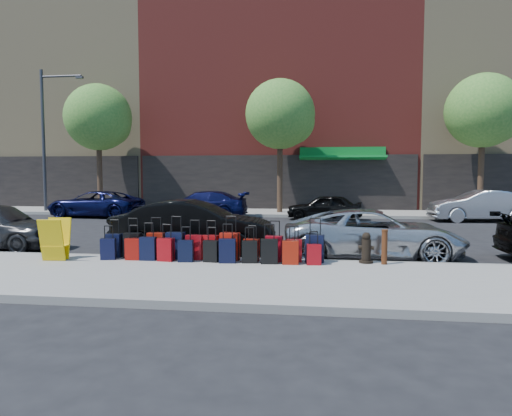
# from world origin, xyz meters

# --- Properties ---
(ground) EXTENTS (120.00, 120.00, 0.00)m
(ground) POSITION_xyz_m (0.00, 0.00, 0.00)
(ground) COLOR black
(ground) RESTS_ON ground
(sidewalk_near) EXTENTS (60.00, 4.00, 0.15)m
(sidewalk_near) POSITION_xyz_m (0.00, -6.50, 0.07)
(sidewalk_near) COLOR gray
(sidewalk_near) RESTS_ON ground
(sidewalk_far) EXTENTS (60.00, 4.00, 0.15)m
(sidewalk_far) POSITION_xyz_m (0.00, 10.00, 0.07)
(sidewalk_far) COLOR gray
(sidewalk_far) RESTS_ON ground
(curb_near) EXTENTS (60.00, 0.08, 0.15)m
(curb_near) POSITION_xyz_m (0.00, -4.48, 0.07)
(curb_near) COLOR gray
(curb_near) RESTS_ON ground
(curb_far) EXTENTS (60.00, 0.08, 0.15)m
(curb_far) POSITION_xyz_m (0.00, 7.98, 0.07)
(curb_far) COLOR gray
(curb_far) RESTS_ON ground
(building_left) EXTENTS (15.00, 12.12, 16.00)m
(building_left) POSITION_xyz_m (-16.00, 17.98, 7.98)
(building_left) COLOR tan
(building_left) RESTS_ON ground
(building_center) EXTENTS (17.00, 12.85, 20.00)m
(building_center) POSITION_xyz_m (0.00, 17.99, 9.98)
(building_center) COLOR maroon
(building_center) RESTS_ON ground
(tree_left) EXTENTS (3.80, 3.80, 7.27)m
(tree_left) POSITION_xyz_m (-9.86, 9.50, 5.41)
(tree_left) COLOR black
(tree_left) RESTS_ON sidewalk_far
(tree_center) EXTENTS (3.80, 3.80, 7.27)m
(tree_center) POSITION_xyz_m (0.64, 9.50, 5.41)
(tree_center) COLOR black
(tree_center) RESTS_ON sidewalk_far
(tree_right) EXTENTS (3.80, 3.80, 7.27)m
(tree_right) POSITION_xyz_m (11.14, 9.50, 5.41)
(tree_right) COLOR black
(tree_right) RESTS_ON sidewalk_far
(streetlight) EXTENTS (2.59, 0.18, 8.00)m
(streetlight) POSITION_xyz_m (-12.80, 8.80, 4.66)
(streetlight) COLOR #333338
(streetlight) RESTS_ON sidewalk_far
(suitcase_front_0) EXTENTS (0.40, 0.23, 0.95)m
(suitcase_front_0) POSITION_xyz_m (-2.55, -4.81, 0.45)
(suitcase_front_0) COLOR black
(suitcase_front_0) RESTS_ON sidewalk_near
(suitcase_front_1) EXTENTS (0.43, 0.26, 0.99)m
(suitcase_front_1) POSITION_xyz_m (-2.07, -4.79, 0.46)
(suitcase_front_1) COLOR black
(suitcase_front_1) RESTS_ON sidewalk_near
(suitcase_front_2) EXTENTS (0.45, 0.30, 1.02)m
(suitcase_front_2) POSITION_xyz_m (-1.46, -4.76, 0.47)
(suitcase_front_2) COLOR #AC1C0B
(suitcase_front_2) RESTS_ON sidewalk_near
(suitcase_front_3) EXTENTS (0.46, 0.28, 1.06)m
(suitcase_front_3) POSITION_xyz_m (-0.94, -4.81, 0.48)
(suitcase_front_3) COLOR black
(suitcase_front_3) RESTS_ON sidewalk_near
(suitcase_front_4) EXTENTS (0.40, 0.22, 0.97)m
(suitcase_front_4) POSITION_xyz_m (-0.45, -4.85, 0.45)
(suitcase_front_4) COLOR maroon
(suitcase_front_4) RESTS_ON sidewalk_near
(suitcase_front_5) EXTENTS (0.43, 0.27, 0.96)m
(suitcase_front_5) POSITION_xyz_m (-0.06, -4.79, 0.45)
(suitcase_front_5) COLOR #A30A0D
(suitcase_front_5) RESTS_ON sidewalk_near
(suitcase_front_6) EXTENTS (0.49, 0.33, 1.08)m
(suitcase_front_6) POSITION_xyz_m (0.43, -4.84, 0.49)
(suitcase_front_6) COLOR #AF170B
(suitcase_front_6) RESTS_ON sidewalk_near
(suitcase_front_7) EXTENTS (0.39, 0.26, 0.86)m
(suitcase_front_7) POSITION_xyz_m (0.97, -4.83, 0.42)
(suitcase_front_7) COLOR maroon
(suitcase_front_7) RESTS_ON sidewalk_near
(suitcase_front_8) EXTENTS (0.43, 0.27, 0.98)m
(suitcase_front_8) POSITION_xyz_m (1.51, -4.81, 0.46)
(suitcase_front_8) COLOR #A30A18
(suitcase_front_8) RESTS_ON sidewalk_near
(suitcase_front_9) EXTENTS (0.38, 0.24, 0.87)m
(suitcase_front_9) POSITION_xyz_m (1.99, -4.82, 0.42)
(suitcase_front_9) COLOR maroon
(suitcase_front_9) RESTS_ON sidewalk_near
(suitcase_front_10) EXTENTS (0.46, 0.29, 1.05)m
(suitcase_front_10) POSITION_xyz_m (2.48, -4.80, 0.48)
(suitcase_front_10) COLOR black
(suitcase_front_10) RESTS_ON sidewalk_near
(suitcase_back_0) EXTENTS (0.38, 0.26, 0.84)m
(suitcase_back_0) POSITION_xyz_m (-2.54, -5.13, 0.41)
(suitcase_back_0) COLOR black
(suitcase_back_0) RESTS_ON sidewalk_near
(suitcase_back_1) EXTENTS (0.37, 0.22, 0.85)m
(suitcase_back_1) POSITION_xyz_m (-1.92, -5.09, 0.42)
(suitcase_back_1) COLOR maroon
(suitcase_back_1) RESTS_ON sidewalk_near
(suitcase_back_2) EXTENTS (0.39, 0.23, 0.91)m
(suitcase_back_2) POSITION_xyz_m (-1.54, -5.08, 0.44)
(suitcase_back_2) COLOR black
(suitcase_back_2) RESTS_ON sidewalk_near
(suitcase_back_3) EXTENTS (0.40, 0.27, 0.89)m
(suitcase_back_3) POSITION_xyz_m (-1.08, -5.14, 0.43)
(suitcase_back_3) COLOR maroon
(suitcase_back_3) RESTS_ON sidewalk_near
(suitcase_back_4) EXTENTS (0.37, 0.24, 0.84)m
(suitcase_back_4) POSITION_xyz_m (-0.58, -5.16, 0.41)
(suitcase_back_4) COLOR black
(suitcase_back_4) RESTS_ON sidewalk_near
(suitcase_back_5) EXTENTS (0.37, 0.24, 0.83)m
(suitcase_back_5) POSITION_xyz_m (0.03, -5.10, 0.41)
(suitcase_back_5) COLOR black
(suitcase_back_5) RESTS_ON sidewalk_near
(suitcase_back_6) EXTENTS (0.40, 0.26, 0.92)m
(suitcase_back_6) POSITION_xyz_m (0.44, -5.15, 0.44)
(suitcase_back_6) COLOR black
(suitcase_back_6) RESTS_ON sidewalk_near
(suitcase_back_7) EXTENTS (0.38, 0.25, 0.85)m
(suitcase_back_7) POSITION_xyz_m (0.96, -5.09, 0.41)
(suitcase_back_7) COLOR black
(suitcase_back_7) RESTS_ON sidewalk_near
(suitcase_back_8) EXTENTS (0.41, 0.26, 0.93)m
(suitcase_back_8) POSITION_xyz_m (1.43, -5.12, 0.44)
(suitcase_back_8) COLOR black
(suitcase_back_8) RESTS_ON sidewalk_near
(suitcase_back_9) EXTENTS (0.39, 0.24, 0.89)m
(suitcase_back_9) POSITION_xyz_m (1.92, -5.13, 0.43)
(suitcase_back_9) COLOR #971909
(suitcase_back_9) RESTS_ON sidewalk_near
(suitcase_back_10) EXTENTS (0.34, 0.22, 0.78)m
(suitcase_back_10) POSITION_xyz_m (2.46, -5.13, 0.39)
(suitcase_back_10) COLOR #9A0911
(suitcase_back_10) RESTS_ON sidewalk_near
(fire_hydrant) EXTENTS (0.37, 0.33, 0.73)m
(fire_hydrant) POSITION_xyz_m (3.69, -4.73, 0.49)
(fire_hydrant) COLOR black
(fire_hydrant) RESTS_ON sidewalk_near
(bollard) EXTENTS (0.15, 0.15, 0.81)m
(bollard) POSITION_xyz_m (4.09, -4.86, 0.57)
(bollard) COLOR #38190C
(bollard) RESTS_ON sidewalk_near
(display_rack) EXTENTS (0.63, 0.68, 1.01)m
(display_rack) POSITION_xyz_m (-3.78, -5.38, 0.65)
(display_rack) COLOR yellow
(display_rack) RESTS_ON sidewalk_near
(car_near_1) EXTENTS (4.65, 1.89, 1.50)m
(car_near_1) POSITION_xyz_m (-0.90, -3.13, 0.75)
(car_near_1) COLOR black
(car_near_1) RESTS_ON ground
(car_near_2) EXTENTS (4.76, 2.26, 1.31)m
(car_near_2) POSITION_xyz_m (4.04, -3.22, 0.66)
(car_near_2) COLOR #B7B9BE
(car_near_2) RESTS_ON ground
(car_far_0) EXTENTS (5.13, 2.72, 1.37)m
(car_far_0) POSITION_xyz_m (-9.00, 6.90, 0.69)
(car_far_0) COLOR #0D103A
(car_far_0) RESTS_ON ground
(car_far_1) EXTENTS (4.79, 1.97, 1.39)m
(car_far_1) POSITION_xyz_m (-3.33, 7.01, 0.69)
(car_far_1) COLOR #0C0F37
(car_far_1) RESTS_ON ground
(car_far_2) EXTENTS (3.81, 1.82, 1.26)m
(car_far_2) POSITION_xyz_m (2.91, 7.04, 0.63)
(car_far_2) COLOR black
(car_far_2) RESTS_ON ground
(car_far_3) EXTENTS (4.64, 1.90, 1.50)m
(car_far_3) POSITION_xyz_m (10.19, 7.07, 0.75)
(car_far_3) COLOR #B0B2B7
(car_far_3) RESTS_ON ground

